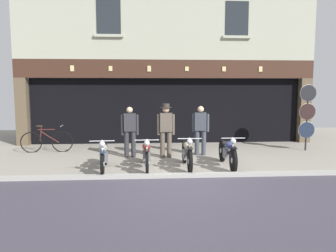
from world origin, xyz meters
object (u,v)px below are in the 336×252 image
object	(u,v)px
advert_board_far	(74,101)
motorcycle_left	(104,155)
salesman_right	(201,128)
tyre_sign_pole	(307,112)
motorcycle_center	(187,153)
motorcycle_center_left	(146,154)
shopkeeper_center	(166,127)
salesman_left	(130,130)
advert_board_near	(107,100)
leaning_bicycle	(47,141)
motorcycle_center_right	(228,152)

from	to	relation	value
advert_board_far	motorcycle_left	bearing A→B (deg)	-69.12
motorcycle_left	salesman_right	distance (m)	3.50
tyre_sign_pole	motorcycle_left	bearing A→B (deg)	-160.52
motorcycle_center	tyre_sign_pole	bearing A→B (deg)	-152.22
motorcycle_center_left	shopkeeper_center	xyz separation A→B (m)	(0.62, 1.43, 0.55)
salesman_left	advert_board_near	size ratio (longest dim) A/B	1.73
motorcycle_center	salesman_right	world-z (taller)	salesman_right
tyre_sign_pole	leaning_bicycle	bearing A→B (deg)	178.08
motorcycle_left	tyre_sign_pole	world-z (taller)	tyre_sign_pole
motorcycle_center_right	shopkeeper_center	xyz separation A→B (m)	(-1.65, 1.37, 0.54)
advert_board_near	leaning_bicycle	world-z (taller)	advert_board_near
motorcycle_center_left	tyre_sign_pole	xyz separation A→B (m)	(5.66, 2.30, 0.94)
salesman_left	leaning_bicycle	distance (m)	3.14
motorcycle_center_right	tyre_sign_pole	world-z (taller)	tyre_sign_pole
salesman_left	shopkeeper_center	xyz separation A→B (m)	(1.14, -0.14, 0.07)
motorcycle_left	advert_board_far	distance (m)	4.94
motorcycle_center_left	leaning_bicycle	world-z (taller)	leaning_bicycle
motorcycle_center_left	salesman_left	xyz separation A→B (m)	(-0.52, 1.57, 0.47)
advert_board_far	motorcycle_center	bearing A→B (deg)	-47.95
salesman_right	leaning_bicycle	distance (m)	5.32
leaning_bicycle	motorcycle_center_right	bearing A→B (deg)	61.93
motorcycle_center_left	motorcycle_center	xyz separation A→B (m)	(1.11, -0.04, 0.02)
motorcycle_center_right	advert_board_far	xyz separation A→B (m)	(-5.11, 4.29, 1.29)
motorcycle_left	salesman_right	xyz separation A→B (m)	(2.93, 1.85, 0.48)
motorcycle_left	motorcycle_center	xyz separation A→B (m)	(2.26, 0.07, 0.02)
motorcycle_center_right	advert_board_near	world-z (taller)	advert_board_near
shopkeeper_center	tyre_sign_pole	xyz separation A→B (m)	(5.04, 0.88, 0.40)
motorcycle_left	salesman_right	bearing A→B (deg)	-151.15
advert_board_near	salesman_left	bearing A→B (deg)	-69.51
motorcycle_left	shopkeeper_center	distance (m)	2.40
shopkeeper_center	advert_board_far	size ratio (longest dim) A/B	1.93
advert_board_near	advert_board_far	world-z (taller)	advert_board_near
salesman_right	advert_board_far	bearing A→B (deg)	-20.01
motorcycle_center	advert_board_near	bearing A→B (deg)	-58.04
motorcycle_left	advert_board_far	bearing A→B (deg)	-72.64
leaning_bicycle	tyre_sign_pole	bearing A→B (deg)	84.12
motorcycle_left	salesman_left	xyz separation A→B (m)	(0.62, 1.67, 0.48)
advert_board_near	salesman_right	bearing A→B (deg)	-37.84
salesman_right	advert_board_far	world-z (taller)	advert_board_far
motorcycle_center_left	salesman_left	size ratio (longest dim) A/B	1.28
motorcycle_left	motorcycle_center	world-z (taller)	motorcycle_center
motorcycle_center_left	shopkeeper_center	bearing A→B (deg)	-114.41
salesman_left	shopkeeper_center	world-z (taller)	shopkeeper_center
motorcycle_left	motorcycle_center_right	bearing A→B (deg)	179.12
motorcycle_center_right	tyre_sign_pole	xyz separation A→B (m)	(3.39, 2.25, 0.93)
salesman_right	tyre_sign_pole	world-z (taller)	tyre_sign_pole
advert_board_far	advert_board_near	bearing A→B (deg)	0.00
tyre_sign_pole	leaning_bicycle	world-z (taller)	tyre_sign_pole
salesman_right	leaning_bicycle	bearing A→B (deg)	-0.00
motorcycle_center_left	leaning_bicycle	xyz separation A→B (m)	(-3.44, 2.61, -0.03)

